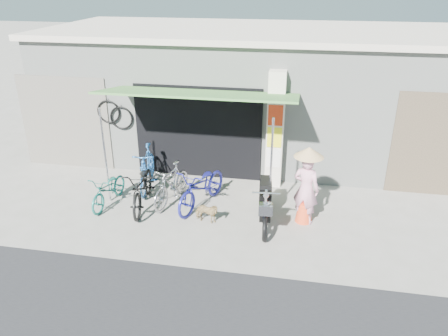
% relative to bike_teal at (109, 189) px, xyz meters
% --- Properties ---
extents(ground, '(80.00, 80.00, 0.00)m').
position_rel_bike_teal_xyz_m(ground, '(2.92, -0.59, -0.40)').
color(ground, gray).
rests_on(ground, ground).
extents(bicycle_shop, '(12.30, 5.30, 3.66)m').
position_rel_bike_teal_xyz_m(bicycle_shop, '(2.92, 4.50, 1.43)').
color(bicycle_shop, '#A9AEA6').
rests_on(bicycle_shop, ground).
extents(shop_pillar, '(0.42, 0.44, 3.00)m').
position_rel_bike_teal_xyz_m(shop_pillar, '(3.77, 1.85, 1.10)').
color(shop_pillar, beige).
rests_on(shop_pillar, ground).
extents(awning, '(4.60, 1.88, 2.72)m').
position_rel_bike_teal_xyz_m(awning, '(2.02, 1.03, 2.11)').
color(awning, '#3E7233').
rests_on(awning, ground).
extents(neighbour_right, '(2.60, 0.06, 2.60)m').
position_rel_bike_teal_xyz_m(neighbour_right, '(7.92, 2.00, 0.90)').
color(neighbour_right, brown).
rests_on(neighbour_right, ground).
extents(neighbour_left, '(2.60, 0.06, 2.60)m').
position_rel_bike_teal_xyz_m(neighbour_left, '(-2.08, 2.00, 0.90)').
color(neighbour_left, '#6B665B').
rests_on(neighbour_left, ground).
extents(bike_teal, '(0.66, 1.57, 0.80)m').
position_rel_bike_teal_xyz_m(bike_teal, '(0.00, 0.00, 0.00)').
color(bike_teal, '#186E61').
rests_on(bike_teal, ground).
extents(bike_blue, '(0.81, 1.91, 1.11)m').
position_rel_bike_teal_xyz_m(bike_blue, '(0.61, 1.02, 0.15)').
color(bike_blue, '#225BA0').
rests_on(bike_blue, ground).
extents(bike_black, '(0.98, 2.04, 1.03)m').
position_rel_bike_teal_xyz_m(bike_black, '(0.84, 0.05, 0.11)').
color(bike_black, black).
rests_on(bike_black, ground).
extents(bike_silver, '(0.81, 1.72, 0.99)m').
position_rel_bike_teal_xyz_m(bike_silver, '(1.45, 0.36, 0.10)').
color(bike_silver, '#A5A5A9').
rests_on(bike_silver, ground).
extents(bike_navy, '(1.26, 2.05, 1.02)m').
position_rel_bike_teal_xyz_m(bike_navy, '(2.21, 0.32, 0.11)').
color(bike_navy, navy).
rests_on(bike_navy, ground).
extents(street_dog, '(0.62, 0.36, 0.49)m').
position_rel_bike_teal_xyz_m(street_dog, '(2.48, -0.41, -0.16)').
color(street_dog, tan).
rests_on(street_dog, ground).
extents(moped, '(0.56, 1.96, 1.11)m').
position_rel_bike_teal_xyz_m(moped, '(3.75, -0.14, 0.10)').
color(moped, black).
rests_on(moped, ground).
extents(nun, '(0.69, 0.64, 1.79)m').
position_rel_bike_teal_xyz_m(nun, '(4.61, 0.05, 0.48)').
color(nun, pink).
rests_on(nun, ground).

